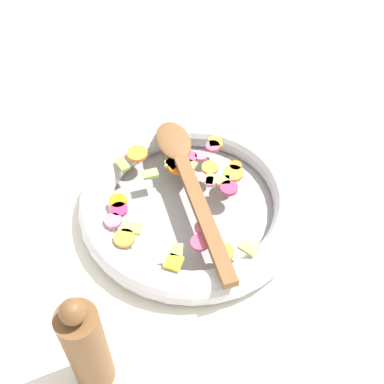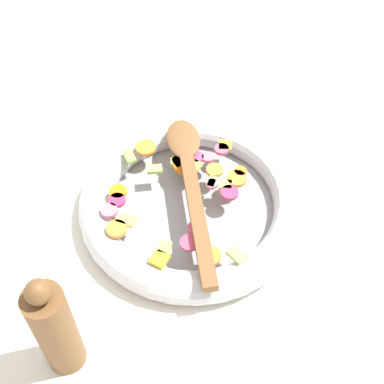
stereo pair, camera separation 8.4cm
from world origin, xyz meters
name	(u,v)px [view 1 (the left image)]	position (x,y,z in m)	size (l,w,h in m)	color
ground_plane	(192,211)	(0.00, 0.00, 0.00)	(4.00, 4.00, 0.00)	silver
skillet	(192,203)	(0.00, 0.00, 0.02)	(0.36, 0.36, 0.05)	gray
chopped_vegetables	(181,190)	(0.00, 0.02, 0.05)	(0.27, 0.25, 0.01)	orange
wooden_spoon	(188,177)	(0.02, 0.01, 0.06)	(0.31, 0.19, 0.01)	brown
pepper_mill	(86,347)	(-0.29, 0.07, 0.09)	(0.05, 0.05, 0.20)	brown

